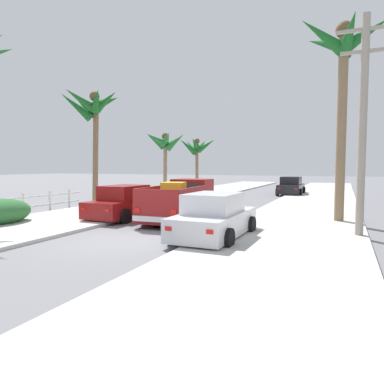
# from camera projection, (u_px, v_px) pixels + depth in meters

# --- Properties ---
(ground_plane) EXTENTS (160.00, 160.00, 0.00)m
(ground_plane) POSITION_uv_depth(u_px,v_px,m) (123.00, 241.00, 11.57)
(ground_plane) COLOR slate
(sidewalk_left) EXTENTS (5.06, 60.00, 0.12)m
(sidewalk_left) POSITION_uv_depth(u_px,v_px,m) (164.00, 200.00, 24.46)
(sidewalk_left) COLOR beige
(sidewalk_left) RESTS_ON ground
(sidewalk_right) EXTENTS (5.06, 60.00, 0.12)m
(sidewalk_right) POSITION_uv_depth(u_px,v_px,m) (311.00, 207.00, 20.65)
(sidewalk_right) COLOR beige
(sidewalk_right) RESTS_ON ground
(curb_left) EXTENTS (0.16, 60.00, 0.10)m
(curb_left) POSITION_uv_depth(u_px,v_px,m) (179.00, 201.00, 24.02)
(curb_left) COLOR silver
(curb_left) RESTS_ON ground
(curb_right) EXTENTS (0.16, 60.00, 0.10)m
(curb_right) POSITION_uv_depth(u_px,v_px,m) (291.00, 206.00, 21.10)
(curb_right) COLOR silver
(curb_right) RESTS_ON ground
(pickup_truck) EXTENTS (2.45, 5.32, 1.80)m
(pickup_truck) POSITION_uv_depth(u_px,v_px,m) (182.00, 202.00, 15.84)
(pickup_truck) COLOR maroon
(pickup_truck) RESTS_ON ground
(car_left_near) EXTENTS (2.03, 4.26, 1.54)m
(car_left_near) POSITION_uv_depth(u_px,v_px,m) (291.00, 186.00, 29.72)
(car_left_near) COLOR black
(car_left_near) RESTS_ON ground
(car_right_near) EXTENTS (2.12, 4.30, 1.54)m
(car_right_near) POSITION_uv_depth(u_px,v_px,m) (125.00, 203.00, 16.41)
(car_right_near) COLOR maroon
(car_right_near) RESTS_ON ground
(car_left_mid) EXTENTS (2.06, 4.27, 1.54)m
(car_left_mid) POSITION_uv_depth(u_px,v_px,m) (214.00, 218.00, 11.76)
(car_left_mid) COLOR silver
(car_left_mid) RESTS_ON ground
(palm_tree_left_fore) EXTENTS (3.47, 3.32, 5.21)m
(palm_tree_left_fore) POSITION_uv_depth(u_px,v_px,m) (165.00, 143.00, 28.76)
(palm_tree_left_fore) COLOR #846B4C
(palm_tree_left_fore) RESTS_ON ground
(palm_tree_left_mid) EXTENTS (3.73, 3.61, 6.86)m
(palm_tree_left_mid) POSITION_uv_depth(u_px,v_px,m) (92.00, 109.00, 20.79)
(palm_tree_left_mid) COLOR brown
(palm_tree_left_mid) RESTS_ON ground
(palm_tree_right_mid) EXTENTS (3.73, 3.56, 5.17)m
(palm_tree_right_mid) POSITION_uv_depth(u_px,v_px,m) (196.00, 148.00, 33.91)
(palm_tree_right_mid) COLOR brown
(palm_tree_right_mid) RESTS_ON ground
(palm_tree_left_back) EXTENTS (3.56, 3.45, 8.32)m
(palm_tree_left_back) POSITION_uv_depth(u_px,v_px,m) (341.00, 62.00, 14.51)
(palm_tree_left_back) COLOR #846B4C
(palm_tree_left_back) RESTS_ON ground
(utility_pole) EXTENTS (1.80, 0.26, 7.33)m
(utility_pole) POSITION_uv_depth(u_px,v_px,m) (363.00, 122.00, 11.64)
(utility_pole) COLOR #9E9384
(utility_pole) RESTS_ON ground
(picket_fence) EXTENTS (0.06, 6.33, 1.10)m
(picket_fence) POSITION_uv_depth(u_px,v_px,m) (37.00, 201.00, 18.52)
(picket_fence) COLOR white
(picket_fence) RESTS_ON ground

